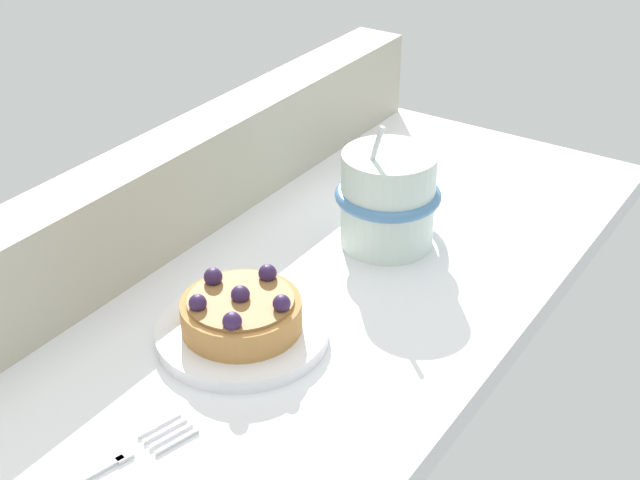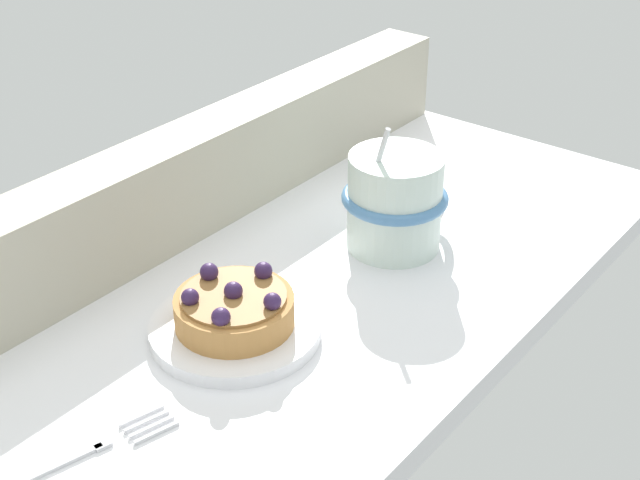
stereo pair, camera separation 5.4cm
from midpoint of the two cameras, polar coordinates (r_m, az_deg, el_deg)
The scene contains 7 objects.
ground_plane at distance 77.70cm, azimuth -0.55°, elevation -4.82°, with size 87.97×36.98×2.41cm, color white.
window_rail_back at distance 83.70cm, azimuth -8.97°, elevation 2.45°, with size 86.21×5.80×9.76cm, color #B2AD99.
dessert_plate at distance 73.31cm, azimuth -3.26°, elevation -5.65°, with size 13.87×13.87×1.14cm.
raspberry_tart at distance 72.11cm, azimuth -3.32°, elevation -4.32°, with size 9.60×9.60×3.96cm.
coffee_mug at distance 83.65cm, azimuth 6.64°, elevation 2.44°, with size 13.17×9.83×12.55cm.
dessert_fork at distance 63.75cm, azimuth -13.35°, elevation -13.46°, with size 16.38×5.72×0.60cm.
sugar_bowl at distance 95.72cm, azimuth 7.09°, elevation 4.39°, with size 6.45×6.45×3.68cm.
Camera 2 is at (-48.01, -41.77, 43.67)cm, focal length 50.93 mm.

